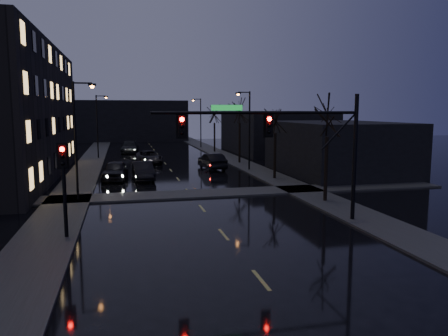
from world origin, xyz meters
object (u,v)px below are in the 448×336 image
oncoming_car_a (115,170)px  oncoming_car_b (143,171)px  oncoming_car_d (130,147)px  lead_car (212,161)px  oncoming_car_c (149,157)px

oncoming_car_a → oncoming_car_b: (2.39, -0.49, -0.05)m
oncoming_car_b → oncoming_car_d: oncoming_car_d is taller
lead_car → oncoming_car_c: bearing=-52.8°
oncoming_car_b → oncoming_car_d: (-0.65, 25.70, 0.02)m
oncoming_car_d → lead_car: 21.76m
oncoming_car_c → lead_car: 8.93m
oncoming_car_b → oncoming_car_c: 12.05m
oncoming_car_b → lead_car: size_ratio=0.96×
oncoming_car_c → oncoming_car_a: bearing=-113.9°
oncoming_car_b → oncoming_car_d: 25.71m
oncoming_car_b → lead_car: bearing=32.5°
oncoming_car_b → lead_car: (7.40, 5.48, 0.03)m
oncoming_car_a → oncoming_car_c: bearing=78.3°
oncoming_car_c → oncoming_car_d: size_ratio=0.96×
lead_car → oncoming_car_b: bearing=30.5°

